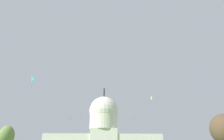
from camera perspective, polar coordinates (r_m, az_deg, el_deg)
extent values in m
cylinder|color=silver|center=(217.47, -2.40, -13.96)|extent=(28.96, 28.96, 18.70)
sphere|color=silver|center=(218.95, -2.37, -11.54)|extent=(30.51, 30.51, 30.51)
cylinder|color=#2D3833|center=(223.43, -2.29, -6.45)|extent=(1.80, 1.80, 9.77)
ellipsoid|color=olive|center=(101.39, -27.79, -16.24)|extent=(9.11, 9.11, 8.69)
cube|color=#33BCDB|center=(55.85, -21.57, -2.38)|extent=(0.97, 0.73, 1.04)
cylinder|color=#33BCDB|center=(55.26, -22.06, -4.56)|extent=(0.37, 0.19, 3.47)
pyramid|color=red|center=(175.69, -8.85, -12.91)|extent=(1.83, 1.81, 0.19)
cylinder|color=red|center=(175.11, -8.83, -13.53)|extent=(0.21, 0.24, 2.21)
pyramid|color=green|center=(148.19, 6.01, -13.65)|extent=(1.47, 1.18, 0.28)
cylinder|color=red|center=(148.20, 6.02, -14.50)|extent=(0.24, 0.43, 2.92)
pyramid|color=#D1339E|center=(170.17, -1.72, -13.39)|extent=(0.80, 1.62, 0.29)
cube|color=#8CD133|center=(96.18, 11.10, -7.79)|extent=(0.78, 0.47, 1.51)
cube|color=black|center=(185.41, -11.82, -13.10)|extent=(0.73, 1.33, 1.32)
cylinder|color=black|center=(185.14, -11.89, -13.72)|extent=(0.34, 0.38, 2.83)
pyramid|color=gold|center=(189.99, -7.51, -18.02)|extent=(1.66, 1.64, 0.27)
cylinder|color=gold|center=(189.70, -7.66, -18.63)|extent=(0.24, 0.28, 2.21)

